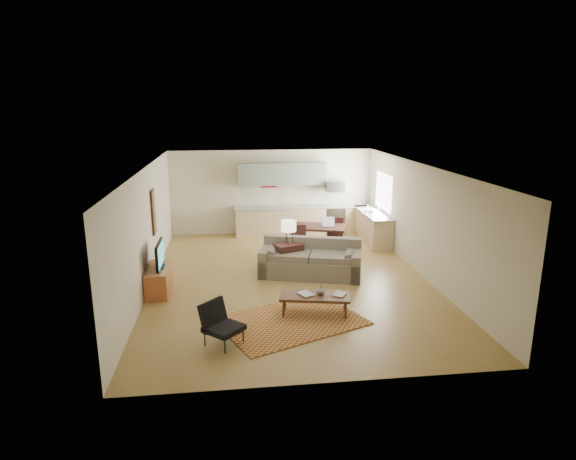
{
  "coord_description": "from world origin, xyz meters",
  "views": [
    {
      "loc": [
        -1.38,
        -10.81,
        4.04
      ],
      "look_at": [
        0.0,
        0.3,
        1.15
      ],
      "focal_mm": 30.0,
      "sensor_mm": 36.0,
      "label": 1
    }
  ],
  "objects": [
    {
      "name": "kitchen_microwave",
      "position": [
        2.0,
        4.2,
        1.55
      ],
      "size": [
        0.62,
        0.4,
        0.35
      ],
      "primitive_type": "cube",
      "color": "#A5A8AD",
      "rests_on": "room"
    },
    {
      "name": "console_table",
      "position": [
        0.03,
        0.45,
        0.38
      ],
      "size": [
        0.76,
        0.64,
        0.76
      ],
      "primitive_type": null,
      "rotation": [
        0.0,
        0.0,
        0.38
      ],
      "color": "#321714",
      "rests_on": "floor"
    },
    {
      "name": "soap_bottle",
      "position": [
        2.83,
        3.25,
        1.02
      ],
      "size": [
        0.1,
        0.1,
        0.19
      ],
      "primitive_type": "imported",
      "rotation": [
        0.0,
        0.0,
        -0.05
      ],
      "color": "beige",
      "rests_on": "kitchen_counter_right"
    },
    {
      "name": "kitchen_range",
      "position": [
        2.0,
        4.18,
        0.45
      ],
      "size": [
        0.62,
        0.62,
        0.9
      ],
      "primitive_type": "cube",
      "color": "#A5A8AD",
      "rests_on": "ground"
    },
    {
      "name": "table_lamp",
      "position": [
        0.03,
        0.45,
        1.06
      ],
      "size": [
        0.47,
        0.47,
        0.61
      ],
      "primitive_type": null,
      "rotation": [
        0.0,
        0.0,
        0.33
      ],
      "color": "beige",
      "rests_on": "console_table"
    },
    {
      "name": "vase",
      "position": [
        0.36,
        -2.03,
        0.5
      ],
      "size": [
        0.22,
        0.22,
        0.18
      ],
      "primitive_type": "imported",
      "rotation": [
        0.0,
        0.0,
        0.15
      ],
      "color": "black",
      "rests_on": "coffee_table"
    },
    {
      "name": "kitchen_counter_right",
      "position": [
        2.93,
        3.0,
        0.46
      ],
      "size": [
        0.64,
        2.26,
        0.92
      ],
      "primitive_type": null,
      "color": "tan",
      "rests_on": "ground"
    },
    {
      "name": "armchair",
      "position": [
        -1.54,
        -3.09,
        0.38
      ],
      "size": [
        0.93,
        0.93,
        0.75
      ],
      "primitive_type": null,
      "rotation": [
        0.0,
        0.0,
        0.82
      ],
      "color": "black",
      "rests_on": "floor"
    },
    {
      "name": "dining_chair_near",
      "position": [
        0.4,
        1.55,
        0.46
      ],
      "size": [
        0.55,
        0.57,
        0.93
      ],
      "primitive_type": null,
      "rotation": [
        0.0,
        0.0,
        -0.28
      ],
      "color": "#321714",
      "rests_on": "floor"
    },
    {
      "name": "room",
      "position": [
        0.0,
        0.0,
        1.35
      ],
      "size": [
        9.0,
        9.0,
        9.0
      ],
      "color": "olive",
      "rests_on": "ground"
    },
    {
      "name": "window_right",
      "position": [
        3.23,
        3.0,
        1.55
      ],
      "size": [
        0.02,
        1.4,
        1.05
      ],
      "primitive_type": "cube",
      "color": "white",
      "rests_on": "room"
    },
    {
      "name": "book_a",
      "position": [
        -0.04,
        -2.07,
        0.43
      ],
      "size": [
        0.48,
        0.5,
        0.03
      ],
      "primitive_type": "imported",
      "rotation": [
        0.0,
        0.0,
        0.44
      ],
      "color": "maroon",
      "rests_on": "coffee_table"
    },
    {
      "name": "dining_table",
      "position": [
        1.04,
        2.07,
        0.39
      ],
      "size": [
        1.74,
        1.29,
        0.79
      ],
      "primitive_type": null,
      "rotation": [
        0.0,
        0.0,
        -0.28
      ],
      "color": "#321714",
      "rests_on": "floor"
    },
    {
      "name": "sofa",
      "position": [
        0.54,
        0.2,
        0.44
      ],
      "size": [
        2.75,
        1.76,
        0.89
      ],
      "primitive_type": null,
      "rotation": [
        0.0,
        0.0,
        -0.28
      ],
      "color": "#6B6354",
      "rests_on": "floor"
    },
    {
      "name": "tv",
      "position": [
        -2.94,
        -0.41,
        0.86
      ],
      "size": [
        0.1,
        0.96,
        0.57
      ],
      "primitive_type": null,
      "color": "black",
      "rests_on": "tv_credenza"
    },
    {
      "name": "laptop",
      "position": [
        1.35,
        1.96,
        0.91
      ],
      "size": [
        0.37,
        0.3,
        0.25
      ],
      "primitive_type": null,
      "rotation": [
        0.0,
        0.0,
        -0.15
      ],
      "color": "#A5A8AD",
      "rests_on": "dining_table"
    },
    {
      "name": "wall_art_left",
      "position": [
        -3.21,
        0.9,
        1.55
      ],
      "size": [
        0.06,
        0.42,
        1.1
      ],
      "primitive_type": null,
      "color": "olive",
      "rests_on": "room"
    },
    {
      "name": "dining_chair_far",
      "position": [
        1.67,
        2.58,
        0.48
      ],
      "size": [
        0.54,
        0.56,
        0.96
      ],
      "primitive_type": null,
      "rotation": [
        0.0,
        0.0,
        2.94
      ],
      "color": "#321714",
      "rests_on": "floor"
    },
    {
      "name": "upper_cabinets",
      "position": [
        0.3,
        4.33,
        1.95
      ],
      "size": [
        2.8,
        0.34,
        0.7
      ],
      "primitive_type": "cube",
      "color": "gray",
      "rests_on": "room"
    },
    {
      "name": "triptych",
      "position": [
        -0.1,
        4.47,
        1.75
      ],
      "size": [
        1.7,
        0.04,
        0.5
      ],
      "primitive_type": null,
      "color": "beige",
      "rests_on": "room"
    },
    {
      "name": "kitchen_counter_back",
      "position": [
        0.9,
        4.18,
        0.46
      ],
      "size": [
        4.26,
        0.64,
        0.92
      ],
      "primitive_type": null,
      "color": "tan",
      "rests_on": "ground"
    },
    {
      "name": "rug",
      "position": [
        -0.27,
        -2.32,
        0.01
      ],
      "size": [
        3.13,
        2.71,
        0.02
      ],
      "primitive_type": "cube",
      "rotation": [
        0.0,
        0.0,
        0.41
      ],
      "color": "#8B3711",
      "rests_on": "floor"
    },
    {
      "name": "book_b",
      "position": [
        0.64,
        -2.03,
        0.43
      ],
      "size": [
        0.51,
        0.52,
        0.02
      ],
      "primitive_type": "imported",
      "rotation": [
        0.0,
        0.0,
        -0.58
      ],
      "color": "navy",
      "rests_on": "coffee_table"
    },
    {
      "name": "coffee_table",
      "position": [
        0.24,
        -2.06,
        0.21
      ],
      "size": [
        1.47,
        0.81,
        0.42
      ],
      "primitive_type": null,
      "rotation": [
        0.0,
        0.0,
        -0.19
      ],
      "color": "#492818",
      "rests_on": "floor"
    },
    {
      "name": "tv_credenza",
      "position": [
        -2.99,
        -0.41,
        0.29
      ],
      "size": [
        0.48,
        1.24,
        0.57
      ],
      "primitive_type": null,
      "color": "#9D502A",
      "rests_on": "floor"
    }
  ]
}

